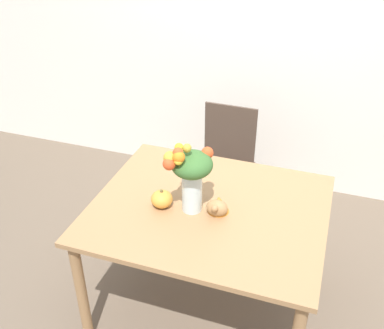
# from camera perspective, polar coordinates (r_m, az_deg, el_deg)

# --- Properties ---
(ground_plane) EXTENTS (12.00, 12.00, 0.00)m
(ground_plane) POSITION_cam_1_polar(r_m,az_deg,el_deg) (3.03, 1.88, -16.82)
(ground_plane) COLOR brown
(wall_back) EXTENTS (8.00, 0.06, 2.70)m
(wall_back) POSITION_cam_1_polar(r_m,az_deg,el_deg) (3.64, 9.86, 16.68)
(wall_back) COLOR white
(wall_back) RESTS_ON ground_plane
(dining_table) EXTENTS (1.29, 1.08, 0.76)m
(dining_table) POSITION_cam_1_polar(r_m,az_deg,el_deg) (2.57, 2.14, -6.97)
(dining_table) COLOR #9E754C
(dining_table) RESTS_ON ground_plane
(flower_vase) EXTENTS (0.23, 0.25, 0.42)m
(flower_vase) POSITION_cam_1_polar(r_m,az_deg,el_deg) (2.35, -0.18, -1.10)
(flower_vase) COLOR silver
(flower_vase) RESTS_ON dining_table
(pumpkin) EXTENTS (0.12, 0.12, 0.11)m
(pumpkin) POSITION_cam_1_polar(r_m,az_deg,el_deg) (2.49, -3.86, -4.38)
(pumpkin) COLOR gold
(pumpkin) RESTS_ON dining_table
(turkey_figurine) EXTENTS (0.12, 0.16, 0.10)m
(turkey_figurine) POSITION_cam_1_polar(r_m,az_deg,el_deg) (2.44, 3.31, -5.23)
(turkey_figurine) COLOR #A87A4C
(turkey_figurine) RESTS_ON dining_table
(dining_chair_near_window) EXTENTS (0.43, 0.43, 0.91)m
(dining_chair_near_window) POSITION_cam_1_polar(r_m,az_deg,el_deg) (3.41, 4.11, -0.02)
(dining_chair_near_window) COLOR #47382D
(dining_chair_near_window) RESTS_ON ground_plane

